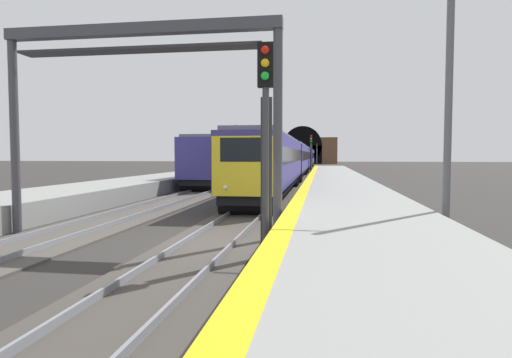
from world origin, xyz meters
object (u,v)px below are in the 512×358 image
at_px(overhead_signal_gantry, 139,75).
at_px(railway_signal_near, 266,130).
at_px(train_adjacent_platform, 260,157).
at_px(train_main_approaching, 299,158).
at_px(railway_signal_far, 317,152).
at_px(catenary_mast_far, 235,147).
at_px(catenary_mast_near, 448,97).
at_px(railway_signal_mid, 311,151).

bearing_deg(overhead_signal_gantry, railway_signal_near, -120.50).
distance_m(train_adjacent_platform, overhead_signal_gantry, 44.52).
xyz_separation_m(train_main_approaching, railway_signal_far, (53.64, -1.79, 1.22)).
height_order(train_adjacent_platform, catenary_mast_far, catenary_mast_far).
distance_m(overhead_signal_gantry, catenary_mast_far, 62.12).
distance_m(train_main_approaching, railway_signal_near, 48.39).
relative_size(train_adjacent_platform, catenary_mast_far, 7.49).
bearing_deg(catenary_mast_far, train_main_approaching, -142.82).
relative_size(railway_signal_far, catenary_mast_near, 0.67).
height_order(train_main_approaching, railway_signal_mid, railway_signal_mid).
bearing_deg(catenary_mast_far, overhead_signal_gantry, -171.37).
distance_m(railway_signal_mid, catenary_mast_near, 39.94).
height_order(railway_signal_mid, overhead_signal_gantry, overhead_signal_gantry).
relative_size(railway_signal_mid, railway_signal_far, 0.90).
bearing_deg(railway_signal_far, railway_signal_mid, 0.00).
height_order(railway_signal_mid, railway_signal_far, railway_signal_far).
xyz_separation_m(railway_signal_near, railway_signal_mid, (42.98, 0.00, -0.10)).
bearing_deg(railway_signal_near, railway_signal_mid, -180.00).
bearing_deg(train_main_approaching, train_adjacent_platform, -74.06).
bearing_deg(train_adjacent_platform, train_main_approaching, -72.33).
height_order(railway_signal_near, catenary_mast_near, catenary_mast_near).
bearing_deg(catenary_mast_near, catenary_mast_far, 17.11).
relative_size(railway_signal_near, railway_signal_far, 0.93).
distance_m(railway_signal_near, overhead_signal_gantry, 5.33).
height_order(railway_signal_far, overhead_signal_gantry, overhead_signal_gantry).
distance_m(train_adjacent_platform, catenary_mast_far, 18.44).
relative_size(train_main_approaching, catenary_mast_near, 9.92).
bearing_deg(overhead_signal_gantry, catenary_mast_far, 8.63).
xyz_separation_m(train_adjacent_platform, railway_signal_near, (-46.89, -6.80, 0.90)).
distance_m(train_adjacent_platform, railway_signal_near, 47.39).
bearing_deg(railway_signal_far, railway_signal_near, 0.00).
bearing_deg(catenary_mast_near, railway_signal_near, 123.86).
bearing_deg(railway_signal_far, catenary_mast_near, 2.92).
xyz_separation_m(railway_signal_near, overhead_signal_gantry, (2.53, 4.30, 1.90)).
bearing_deg(overhead_signal_gantry, catenary_mast_near, -84.83).
bearing_deg(railway_signal_mid, train_adjacent_platform, -119.91).
height_order(train_adjacent_platform, overhead_signal_gantry, overhead_signal_gantry).
bearing_deg(railway_signal_mid, overhead_signal_gantry, -6.06).
distance_m(train_main_approaching, train_adjacent_platform, 5.22).
relative_size(train_adjacent_platform, railway_signal_far, 10.42).
xyz_separation_m(train_main_approaching, catenary_mast_far, (15.60, 11.83, 1.86)).
bearing_deg(railway_signal_near, railway_signal_far, -180.00).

